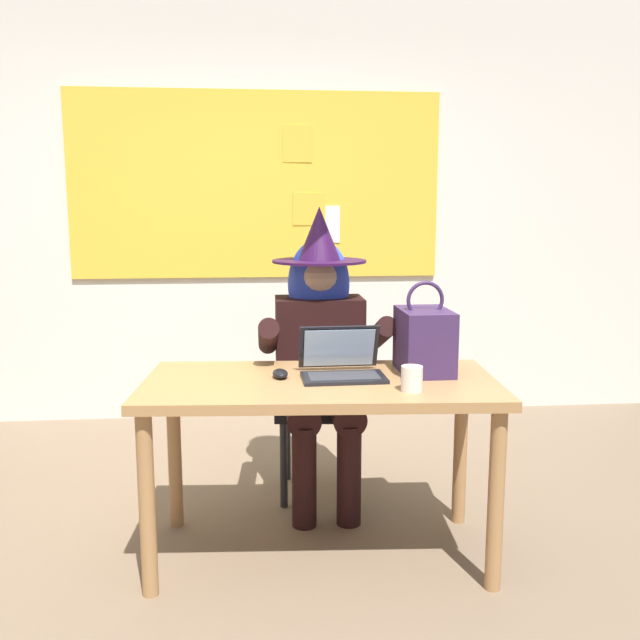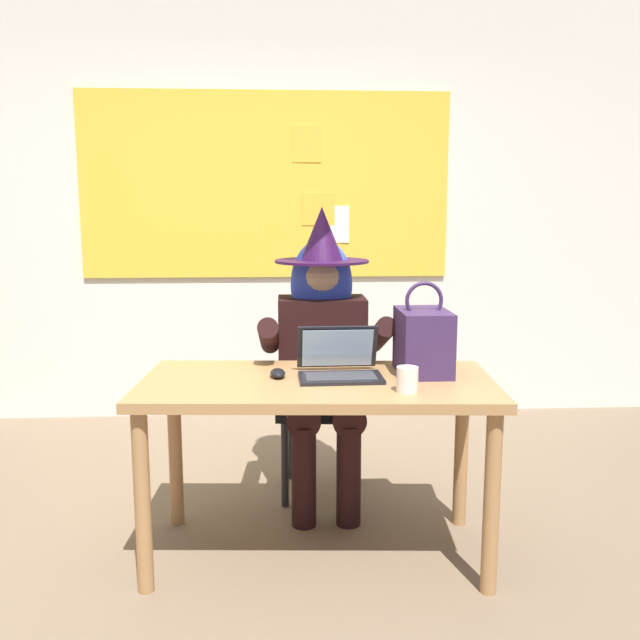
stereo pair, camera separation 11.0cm
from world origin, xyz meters
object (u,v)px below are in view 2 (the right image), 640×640
laptop (339,366)px  computer_mouse (278,373)px  person_costumed (323,338)px  desk_main (317,404)px  chair_at_desk (323,388)px  coffee_mug (407,380)px  handbag (423,341)px

laptop → computer_mouse: (-0.25, -0.00, -0.03)m
person_costumed → laptop: 0.53m
person_costumed → computer_mouse: size_ratio=13.60×
desk_main → laptop: bearing=27.2°
laptop → computer_mouse: 0.25m
chair_at_desk → laptop: size_ratio=2.72×
desk_main → laptop: 0.18m
person_costumed → coffee_mug: (0.26, -0.78, -0.01)m
desk_main → chair_at_desk: bearing=84.6°
person_costumed → computer_mouse: (-0.21, -0.53, -0.04)m
chair_at_desk → coffee_mug: (0.25, -0.90, 0.27)m
laptop → desk_main: bearing=-153.9°
chair_at_desk → coffee_mug: bearing=21.2°
chair_at_desk → coffee_mug: 0.98m
chair_at_desk → laptop: bearing=7.8°
person_costumed → desk_main: bearing=-5.1°
handbag → coffee_mug: bearing=-112.1°
laptop → handbag: bearing=5.8°
chair_at_desk → handbag: size_ratio=2.41×
desk_main → person_costumed: 0.60m
coffee_mug → person_costumed: bearing=108.5°
desk_main → computer_mouse: bearing=163.6°
laptop → handbag: handbag is taller
computer_mouse → desk_main: bearing=-20.9°
computer_mouse → coffee_mug: bearing=-32.3°
person_costumed → coffee_mug: size_ratio=14.88×
person_costumed → handbag: 0.62m
person_costumed → computer_mouse: bearing=-21.3°
chair_at_desk → computer_mouse: 0.73m
person_costumed → laptop: (0.03, -0.53, -0.01)m
laptop → coffee_mug: size_ratio=3.52×
computer_mouse → handbag: 0.61m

